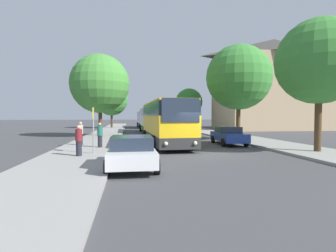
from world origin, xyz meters
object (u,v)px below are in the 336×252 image
Objects in this scene: bus_front at (165,122)px; bus_middle at (151,119)px; pedestrian_walking_back at (79,141)px; bus_stop_sign at (93,125)px; parked_car_left_curb at (132,152)px; pedestrian_waiting_near at (81,133)px; pedestrian_waiting_far at (100,135)px; tree_right_far at (239,77)px; parked_car_right_far at (176,125)px; bus_rear at (145,119)px; tree_left_near at (100,84)px; tree_right_near at (319,62)px; parked_car_right_near at (228,135)px; tree_right_mid at (189,102)px; tree_left_far at (112,100)px.

bus_middle is at bearing 87.30° from bus_front.
bus_stop_sign is at bearing 75.44° from pedestrian_walking_back.
parked_car_left_curb is at bearing -98.14° from bus_middle.
pedestrian_waiting_near is 1.02× the size of pedestrian_waiting_far.
pedestrian_waiting_far is at bearing -157.21° from tree_right_far.
parked_car_right_far is (5.40, 24.66, -1.01)m from bus_front.
bus_rear reaches higher than pedestrian_waiting_far.
tree_left_near is at bearing 94.43° from bus_stop_sign.
tree_left_near is at bearing 133.60° from tree_right_near.
pedestrian_walking_back is at bearing -145.19° from tree_right_far.
pedestrian_waiting_near is at bearing 112.90° from parked_car_left_curb.
bus_middle is at bearing 67.27° from pedestrian_waiting_far.
bus_middle is at bearing 119.64° from tree_right_far.
pedestrian_walking_back is at bearing 30.16° from parked_car_right_near.
tree_right_mid is 24.93m from tree_right_far.
parked_car_left_curb is 34.85m from parked_car_right_far.
tree_right_far is (7.37, 2.91, 4.11)m from bus_front.
pedestrian_waiting_far is at bearing -84.15° from tree_left_near.
tree_right_far reaches higher than parked_car_right_near.
pedestrian_waiting_near is (-1.52, 4.60, -0.77)m from bus_stop_sign.
tree_right_near reaches higher than pedestrian_waiting_far.
tree_left_far reaches higher than parked_car_right_far.
tree_right_far reaches higher than parked_car_right_far.
tree_left_far is (-11.43, 4.82, 4.55)m from parked_car_right_far.
bus_stop_sign is (-2.13, 4.06, 1.04)m from parked_car_left_curb.
bus_rear is at bearing 74.01° from tree_left_near.
tree_left_near is at bearing -16.79° from pedestrian_waiting_near.
bus_stop_sign is 3.06m from pedestrian_waiting_far.
parked_car_right_far is at bearing -39.27° from pedestrian_waiting_near.
tree_left_near reaches higher than bus_rear.
pedestrian_walking_back reaches higher than parked_car_left_curb.
bus_middle is 22.27m from pedestrian_walking_back.
parked_car_right_far is 1.52× the size of bus_stop_sign.
bus_stop_sign is at bearing 27.60° from parked_car_right_near.
pedestrian_walking_back is 0.20× the size of tree_left_far.
parked_car_left_curb is (-3.01, -39.88, -0.97)m from bus_rear.
bus_front is 30.30m from tree_left_far.
tree_left_near is at bearing 121.88° from bus_front.
tree_left_far is 38.55m from tree_right_near.
bus_middle reaches higher than pedestrian_waiting_far.
bus_rear is 31.63m from parked_car_right_near.
parked_car_right_far is 2.38× the size of pedestrian_waiting_far.
bus_middle is 2.63× the size of parked_car_right_far.
bus_rear is 1.58× the size of tree_right_mid.
parked_car_right_far is 22.43m from tree_right_far.
bus_stop_sign reaches higher than parked_car_left_curb.
parked_car_right_far is at bearing 71.01° from bus_stop_sign.
bus_rear reaches higher than parked_car_right_far.
tree_right_mid is at bearing -20.30° from bus_rear.
bus_front is 9.68m from parked_car_left_curb.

